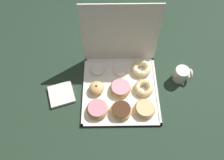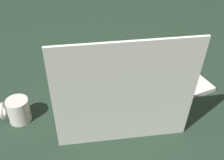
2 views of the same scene
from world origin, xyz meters
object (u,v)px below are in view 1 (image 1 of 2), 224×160
(napkin_stack, at_px, (61,94))
(glazed_ring_donut_2, at_px, (145,109))
(powdered_filled_donut_7, at_px, (119,69))
(cruller_donut_8, at_px, (141,68))
(pink_frosted_donut_0, at_px, (97,109))
(chocolate_frosted_donut_1, at_px, (122,110))
(pink_frosted_donut_4, at_px, (121,88))
(coffee_mug, at_px, (182,74))
(cruller_donut_5, at_px, (144,87))
(jelly_filled_donut_3, at_px, (97,88))
(donut_box, at_px, (120,90))
(powdered_filled_donut_6, at_px, (98,68))

(napkin_stack, bearing_deg, glazed_ring_donut_2, -12.47)
(powdered_filled_donut_7, height_order, cruller_donut_8, powdered_filled_donut_7)
(pink_frosted_donut_0, bearing_deg, napkin_stack, 154.15)
(chocolate_frosted_donut_1, height_order, pink_frosted_donut_4, same)
(coffee_mug, bearing_deg, pink_frosted_donut_0, -157.26)
(pink_frosted_donut_4, distance_m, napkin_stack, 0.33)
(pink_frosted_donut_4, bearing_deg, glazed_ring_donut_2, -44.96)
(glazed_ring_donut_2, relative_size, cruller_donut_5, 1.04)
(glazed_ring_donut_2, bearing_deg, jelly_filled_donut_3, 154.27)
(donut_box, height_order, pink_frosted_donut_0, pink_frosted_donut_0)
(chocolate_frosted_donut_1, xyz_separation_m, jelly_filled_donut_3, (-0.14, 0.13, 0.00))
(donut_box, relative_size, powdered_filled_donut_7, 5.00)
(pink_frosted_donut_0, xyz_separation_m, jelly_filled_donut_3, (-0.01, 0.12, 0.00))
(pink_frosted_donut_4, bearing_deg, pink_frosted_donut_0, -136.74)
(donut_box, bearing_deg, powdered_filled_donut_7, 92.07)
(donut_box, bearing_deg, cruller_donut_8, 45.71)
(powdered_filled_donut_7, relative_size, napkin_stack, 0.63)
(chocolate_frosted_donut_1, xyz_separation_m, coffee_mug, (0.34, 0.21, 0.02))
(chocolate_frosted_donut_1, xyz_separation_m, powdered_filled_donut_6, (-0.13, 0.26, -0.00))
(pink_frosted_donut_0, distance_m, cruller_donut_5, 0.28)
(cruller_donut_8, bearing_deg, pink_frosted_donut_0, -134.87)
(cruller_donut_5, height_order, coffee_mug, coffee_mug)
(chocolate_frosted_donut_1, xyz_separation_m, powdered_filled_donut_7, (-0.01, 0.25, 0.00))
(chocolate_frosted_donut_1, distance_m, powdered_filled_donut_6, 0.29)
(jelly_filled_donut_3, bearing_deg, cruller_donut_8, 26.72)
(glazed_ring_donut_2, relative_size, powdered_filled_donut_6, 1.29)
(pink_frosted_donut_0, relative_size, powdered_filled_donut_7, 1.38)
(pink_frosted_donut_0, distance_m, chocolate_frosted_donut_1, 0.13)
(pink_frosted_donut_0, xyz_separation_m, cruller_donut_8, (0.25, 0.25, -0.00))
(chocolate_frosted_donut_1, relative_size, powdered_filled_donut_6, 1.30)
(cruller_donut_8, bearing_deg, pink_frosted_donut_4, -133.04)
(pink_frosted_donut_4, bearing_deg, chocolate_frosted_donut_1, -89.46)
(donut_box, xyz_separation_m, chocolate_frosted_donut_1, (0.00, -0.13, 0.03))
(pink_frosted_donut_0, relative_size, coffee_mug, 1.19)
(glazed_ring_donut_2, xyz_separation_m, coffee_mug, (0.22, 0.20, 0.02))
(pink_frosted_donut_4, height_order, napkin_stack, pink_frosted_donut_4)
(donut_box, relative_size, powdered_filled_donut_6, 4.78)
(donut_box, bearing_deg, napkin_stack, -175.82)
(donut_box, distance_m, napkin_stack, 0.33)
(pink_frosted_donut_4, relative_size, coffee_mug, 1.21)
(cruller_donut_5, distance_m, powdered_filled_donut_7, 0.18)
(powdered_filled_donut_6, height_order, napkin_stack, powdered_filled_donut_6)
(powdered_filled_donut_7, bearing_deg, coffee_mug, -7.76)
(donut_box, xyz_separation_m, glazed_ring_donut_2, (0.12, -0.12, 0.02))
(glazed_ring_donut_2, bearing_deg, coffee_mug, 41.70)
(chocolate_frosted_donut_1, bearing_deg, powdered_filled_donut_6, 116.96)
(glazed_ring_donut_2, height_order, cruller_donut_5, same)
(chocolate_frosted_donut_1, relative_size, jelly_filled_donut_3, 1.36)
(donut_box, xyz_separation_m, cruller_donut_8, (0.13, 0.13, 0.02))
(donut_box, bearing_deg, pink_frosted_donut_4, -45.32)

